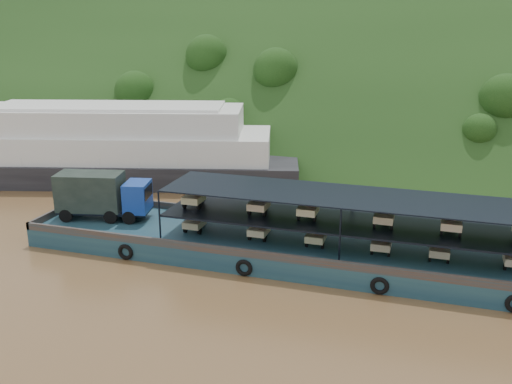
% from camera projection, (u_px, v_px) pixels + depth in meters
% --- Properties ---
extents(ground, '(160.00, 160.00, 0.00)m').
position_uv_depth(ground, '(271.00, 254.00, 37.53)').
color(ground, brown).
rests_on(ground, ground).
extents(hillside, '(140.00, 39.60, 39.60)m').
position_uv_depth(hillside, '(352.00, 144.00, 70.37)').
color(hillside, '#183212').
rests_on(hillside, ground).
extents(cargo_barge, '(35.00, 7.18, 4.54)m').
position_uv_depth(cargo_barge, '(275.00, 240.00, 36.90)').
color(cargo_barge, '#132F45').
rests_on(cargo_barge, ground).
extents(passenger_ferry, '(36.47, 17.80, 7.17)m').
position_uv_depth(passenger_ferry, '(112.00, 147.00, 54.18)').
color(passenger_ferry, black).
rests_on(passenger_ferry, ground).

